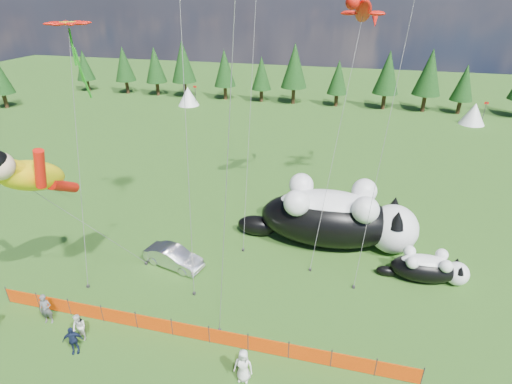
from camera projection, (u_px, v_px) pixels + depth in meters
ground at (211, 299)px, 22.87m from camera, size 160.00×160.00×0.00m
safety_fence at (190, 331)px, 20.04m from camera, size 22.06×0.06×1.10m
tree_line at (311, 78)px, 60.01m from camera, size 90.00×4.00×8.00m
festival_tents at (386, 108)px, 54.48m from camera, size 50.00×3.20×2.80m
cat_large at (336, 217)px, 27.00m from camera, size 12.32×4.62×4.45m
cat_small at (429, 268)px, 23.98m from camera, size 5.33×2.08×1.92m
car at (174, 257)px, 25.35m from camera, size 4.14×2.25×1.29m
spectator_a at (46, 309)px, 20.88m from camera, size 0.74×0.57×1.79m
spectator_b at (79, 328)px, 19.87m from camera, size 0.85×0.63×1.57m
spectator_c at (73, 340)px, 19.16m from camera, size 1.04×0.82×1.58m
spectator_e at (243, 366)px, 17.75m from camera, size 0.88×0.60×1.76m
superhero_kite at (32, 176)px, 19.14m from camera, size 5.10×6.81×10.80m
gecko_kite at (363, 11)px, 25.34m from camera, size 3.02×11.11×16.70m
flower_kite at (68, 27)px, 21.31m from camera, size 2.66×5.65×14.76m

